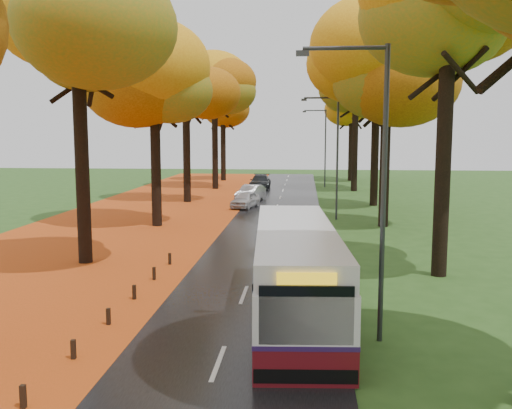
# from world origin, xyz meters

# --- Properties ---
(road) EXTENTS (6.50, 90.00, 0.04)m
(road) POSITION_xyz_m (0.00, 25.00, 0.02)
(road) COLOR black
(road) RESTS_ON ground
(centre_line) EXTENTS (0.12, 90.00, 0.01)m
(centre_line) POSITION_xyz_m (0.00, 25.00, 0.04)
(centre_line) COLOR silver
(centre_line) RESTS_ON road
(leaf_verge) EXTENTS (12.00, 90.00, 0.02)m
(leaf_verge) POSITION_xyz_m (-9.00, 25.00, 0.01)
(leaf_verge) COLOR #94390D
(leaf_verge) RESTS_ON ground
(leaf_drift) EXTENTS (0.90, 90.00, 0.01)m
(leaf_drift) POSITION_xyz_m (-3.05, 25.00, 0.04)
(leaf_drift) COLOR #C84614
(leaf_drift) RESTS_ON road
(trees_left) EXTENTS (9.20, 74.00, 13.88)m
(trees_left) POSITION_xyz_m (-7.18, 27.06, 9.53)
(trees_left) COLOR black
(trees_left) RESTS_ON ground
(trees_right) EXTENTS (9.30, 74.20, 13.96)m
(trees_right) POSITION_xyz_m (7.19, 26.91, 9.69)
(trees_right) COLOR black
(trees_right) RESTS_ON ground
(bollard_row) EXTENTS (0.11, 23.51, 0.52)m
(bollard_row) POSITION_xyz_m (-3.70, 4.70, 0.26)
(bollard_row) COLOR black
(bollard_row) RESTS_ON ground
(streetlamp_near) EXTENTS (2.45, 0.18, 8.00)m
(streetlamp_near) POSITION_xyz_m (3.95, 8.00, 4.71)
(streetlamp_near) COLOR #333538
(streetlamp_near) RESTS_ON ground
(streetlamp_mid) EXTENTS (2.45, 0.18, 8.00)m
(streetlamp_mid) POSITION_xyz_m (3.95, 30.00, 4.71)
(streetlamp_mid) COLOR #333538
(streetlamp_mid) RESTS_ON ground
(streetlamp_far) EXTENTS (2.45, 0.18, 8.00)m
(streetlamp_far) POSITION_xyz_m (3.95, 52.00, 4.71)
(streetlamp_far) COLOR #333538
(streetlamp_far) RESTS_ON ground
(bus) EXTENTS (3.06, 10.66, 2.77)m
(bus) POSITION_xyz_m (1.83, 10.01, 1.49)
(bus) COLOR #590D14
(bus) RESTS_ON road
(car_white) EXTENTS (2.25, 3.82, 1.22)m
(car_white) POSITION_xyz_m (-2.35, 35.09, 0.65)
(car_white) COLOR #BAB9BE
(car_white) RESTS_ON road
(car_silver) EXTENTS (2.38, 4.22, 1.32)m
(car_silver) POSITION_xyz_m (-2.35, 39.36, 0.70)
(car_silver) COLOR #929499
(car_silver) RESTS_ON road
(car_dark) EXTENTS (1.95, 4.79, 1.39)m
(car_dark) POSITION_xyz_m (-2.35, 49.65, 0.74)
(car_dark) COLOR black
(car_dark) RESTS_ON road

